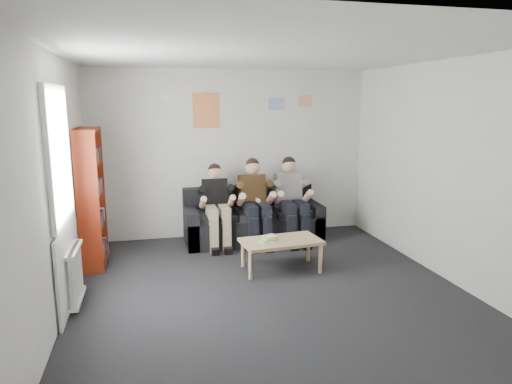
# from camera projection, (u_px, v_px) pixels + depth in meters

# --- Properties ---
(room_shell) EXTENTS (5.00, 5.00, 5.00)m
(room_shell) POSITION_uv_depth(u_px,v_px,m) (272.00, 179.00, 5.05)
(room_shell) COLOR black
(room_shell) RESTS_ON ground
(sofa) EXTENTS (2.14, 0.88, 0.83)m
(sofa) POSITION_uv_depth(u_px,v_px,m) (252.00, 222.00, 7.31)
(sofa) COLOR black
(sofa) RESTS_ON ground
(bookshelf) EXTENTS (0.28, 0.83, 1.85)m
(bookshelf) POSITION_uv_depth(u_px,v_px,m) (92.00, 198.00, 6.10)
(bookshelf) COLOR maroon
(bookshelf) RESTS_ON ground
(coffee_table) EXTENTS (1.03, 0.57, 0.41)m
(coffee_table) POSITION_uv_depth(u_px,v_px,m) (281.00, 243.00, 5.98)
(coffee_table) COLOR tan
(coffee_table) RESTS_ON ground
(game_cases) EXTENTS (0.24, 0.22, 0.06)m
(game_cases) POSITION_uv_depth(u_px,v_px,m) (268.00, 239.00, 5.91)
(game_cases) COLOR white
(game_cases) RESTS_ON coffee_table
(person_left) EXTENTS (0.38, 0.81, 1.26)m
(person_left) POSITION_uv_depth(u_px,v_px,m) (217.00, 206.00, 6.93)
(person_left) COLOR black
(person_left) RESTS_ON sofa
(person_middle) EXTENTS (0.41, 0.88, 1.33)m
(person_middle) POSITION_uv_depth(u_px,v_px,m) (255.00, 202.00, 7.05)
(person_middle) COLOR #473217
(person_middle) RESTS_ON sofa
(person_right) EXTENTS (0.41, 0.88, 1.33)m
(person_right) POSITION_uv_depth(u_px,v_px,m) (292.00, 200.00, 7.19)
(person_right) COLOR white
(person_right) RESTS_ON sofa
(radiator) EXTENTS (0.10, 0.64, 0.60)m
(radiator) POSITION_uv_depth(u_px,v_px,m) (76.00, 274.00, 4.95)
(radiator) COLOR white
(radiator) RESTS_ON ground
(window) EXTENTS (0.05, 1.30, 2.36)m
(window) POSITION_uv_depth(u_px,v_px,m) (63.00, 214.00, 4.80)
(window) COLOR white
(window) RESTS_ON room_shell
(poster_large) EXTENTS (0.42, 0.01, 0.55)m
(poster_large) POSITION_uv_depth(u_px,v_px,m) (206.00, 111.00, 7.20)
(poster_large) COLOR gold
(poster_large) RESTS_ON room_shell
(poster_blue) EXTENTS (0.25, 0.01, 0.20)m
(poster_blue) POSITION_uv_depth(u_px,v_px,m) (276.00, 104.00, 7.44)
(poster_blue) COLOR blue
(poster_blue) RESTS_ON room_shell
(poster_pink) EXTENTS (0.22, 0.01, 0.18)m
(poster_pink) POSITION_uv_depth(u_px,v_px,m) (305.00, 101.00, 7.54)
(poster_pink) COLOR #D34294
(poster_pink) RESTS_ON room_shell
(poster_sign) EXTENTS (0.20, 0.01, 0.14)m
(poster_sign) POSITION_uv_depth(u_px,v_px,m) (167.00, 98.00, 7.02)
(poster_sign) COLOR white
(poster_sign) RESTS_ON room_shell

